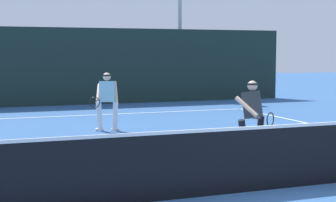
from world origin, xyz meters
name	(u,v)px	position (x,y,z in m)	size (l,w,h in m)	color
ground_plane	(265,190)	(0.00, 0.00, 0.00)	(80.00, 80.00, 0.00)	#315C94
court_line_baseline_far	(106,114)	(0.00, 10.84, 0.00)	(10.63, 0.10, 0.01)	white
court_line_service	(148,134)	(0.00, 6.06, 0.00)	(8.66, 0.10, 0.01)	white
court_line_centre	(188,154)	(0.00, 3.20, 0.00)	(0.10, 6.40, 0.01)	white
tennis_net	(265,157)	(0.00, 0.00, 0.53)	(11.64, 0.09, 1.11)	#1E4723
player_near	(252,114)	(1.23, 2.63, 0.87)	(0.90, 1.03, 1.60)	black
player_far	(107,99)	(-0.88, 7.01, 0.90)	(0.94, 0.87, 1.63)	silver
tennis_ball	(160,152)	(-0.57, 3.44, 0.03)	(0.07, 0.07, 0.07)	#D1E033
back_fence_windscreen	(85,66)	(0.00, 14.57, 1.60)	(18.26, 0.12, 3.19)	#192B26
light_pole	(180,9)	(4.61, 15.49, 4.17)	(0.55, 0.44, 6.70)	#9EA39E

